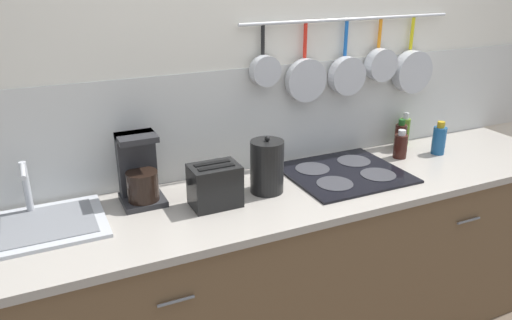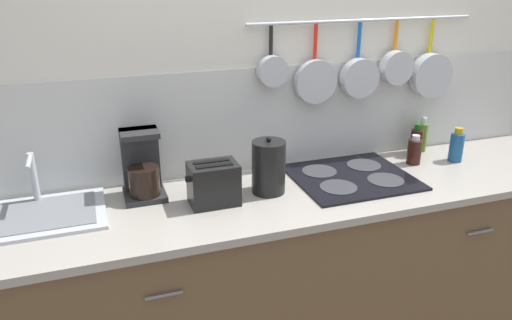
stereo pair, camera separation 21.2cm
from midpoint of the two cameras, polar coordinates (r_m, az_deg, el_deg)
name	(u,v)px [view 2 (the right image)]	position (r m, az deg, el deg)	size (l,w,h in m)	color
wall_back	(283,91)	(2.48, 5.57, 7.82)	(7.20, 0.15, 2.60)	silver
cabinet_base	(306,276)	(2.52, 8.18, -13.05)	(2.90, 0.61, 0.86)	brown
countertop	(309,193)	(2.30, 8.77, -3.79)	(2.94, 0.63, 0.03)	#A59E93
sink_basin	(36,214)	(2.16, -21.33, -5.80)	(0.54, 0.38, 0.23)	#B7BABF
coffee_maker	(142,169)	(2.20, -10.21, -1.10)	(0.18, 0.19, 0.30)	#262628
toaster	(214,184)	(2.11, -2.01, -2.77)	(0.22, 0.15, 0.18)	black
kettle	(269,167)	(2.21, 4.20, -0.86)	(0.15, 0.15, 0.26)	black
cooktop	(352,177)	(2.45, 13.35, -1.92)	(0.55, 0.50, 0.01)	black
bottle_vinegar	(414,151)	(2.70, 19.83, 0.92)	(0.07, 0.07, 0.15)	#33140F
bottle_dish_soap	(416,142)	(2.81, 19.93, 1.93)	(0.06, 0.06, 0.17)	#33140F
bottle_cooking_wine	(422,136)	(2.89, 20.44, 2.52)	(0.06, 0.06, 0.19)	#4C721E
bottle_sesame_oil	(456,146)	(2.81, 23.98, 1.38)	(0.07, 0.07, 0.18)	navy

